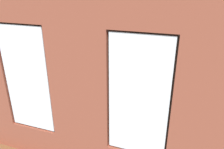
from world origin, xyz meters
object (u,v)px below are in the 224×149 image
at_px(couch_left, 222,108).
at_px(remote_gray, 107,93).
at_px(papasan_chair, 131,71).
at_px(potted_plant_corner_near_left, 223,78).
at_px(potted_plant_between_couches, 171,128).
at_px(potted_plant_foreground_right, 67,53).
at_px(cup_ceramic, 105,89).
at_px(table_plant_small, 90,87).
at_px(candle_jar, 101,86).
at_px(remote_black, 120,90).
at_px(tv_flatscreen, 39,62).
at_px(couch_by_window, 105,132).
at_px(coffee_table, 105,93).
at_px(potted_plant_by_left_couch, 203,85).
at_px(media_console, 41,78).

relative_size(couch_left, remote_gray, 10.31).
distance_m(papasan_chair, potted_plant_corner_near_left, 2.85).
bearing_deg(potted_plant_between_couches, potted_plant_foreground_right, -38.69).
bearing_deg(cup_ceramic, table_plant_small, 16.53).
xyz_separation_m(couch_left, cup_ceramic, (2.96, 0.34, 0.18)).
relative_size(candle_jar, potted_plant_corner_near_left, 0.15).
xyz_separation_m(couch_left, remote_black, (2.59, 0.20, 0.14)).
bearing_deg(remote_black, tv_flatscreen, -73.49).
bearing_deg(tv_flatscreen, couch_by_window, 146.23).
bearing_deg(remote_black, cup_ceramic, -44.65).
bearing_deg(potted_plant_corner_near_left, coffee_table, 31.08).
height_order(cup_ceramic, remote_black, cup_ceramic).
distance_m(table_plant_small, remote_gray, 0.52).
distance_m(papasan_chair, potted_plant_by_left_couch, 2.30).
bearing_deg(potted_plant_between_couches, coffee_table, -37.95).
height_order(tv_flatscreen, potted_plant_between_couches, potted_plant_between_couches).
height_order(remote_gray, potted_plant_corner_near_left, potted_plant_corner_near_left).
xyz_separation_m(couch_by_window, couch_left, (-2.38, -1.86, -0.00)).
distance_m(candle_jar, potted_plant_foreground_right, 2.69).
relative_size(candle_jar, potted_plant_by_left_couch, 0.26).
height_order(couch_left, remote_gray, couch_left).
bearing_deg(remote_gray, remote_black, -67.65).
distance_m(candle_jar, remote_gray, 0.35).
distance_m(couch_by_window, potted_plant_foreground_right, 4.38).
distance_m(media_console, potted_plant_by_left_couch, 5.20).
distance_m(couch_by_window, candle_jar, 1.79).
bearing_deg(table_plant_small, couch_by_window, 125.24).
height_order(candle_jar, potted_plant_corner_near_left, potted_plant_corner_near_left).
bearing_deg(couch_left, coffee_table, -82.19).
bearing_deg(couch_by_window, tv_flatscreen, -33.77).
distance_m(coffee_table, potted_plant_corner_near_left, 3.63).
relative_size(remote_black, papasan_chair, 0.16).
relative_size(papasan_chair, potted_plant_by_left_couch, 2.32).
distance_m(table_plant_small, tv_flatscreen, 2.23).
distance_m(couch_by_window, tv_flatscreen, 3.76).
distance_m(cup_ceramic, potted_plant_between_couches, 2.39).
height_order(couch_left, coffee_table, couch_left).
distance_m(remote_black, potted_plant_foreground_right, 3.10).
bearing_deg(media_console, tv_flatscreen, -90.00).
bearing_deg(couch_by_window, media_console, -33.73).
bearing_deg(table_plant_small, tv_flatscreen, -17.75).
bearing_deg(media_console, coffee_table, 167.63).
relative_size(couch_by_window, coffee_table, 1.27).
relative_size(potted_plant_between_couches, potted_plant_corner_near_left, 1.83).
xyz_separation_m(table_plant_small, potted_plant_by_left_couch, (-2.97, -1.78, -0.26)).
bearing_deg(coffee_table, potted_plant_by_left_couch, -147.03).
bearing_deg(potted_plant_corner_near_left, remote_black, 32.36).
bearing_deg(candle_jar, potted_plant_by_left_couch, -150.26).
bearing_deg(candle_jar, remote_black, -175.76).
relative_size(couch_left, remote_black, 10.31).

